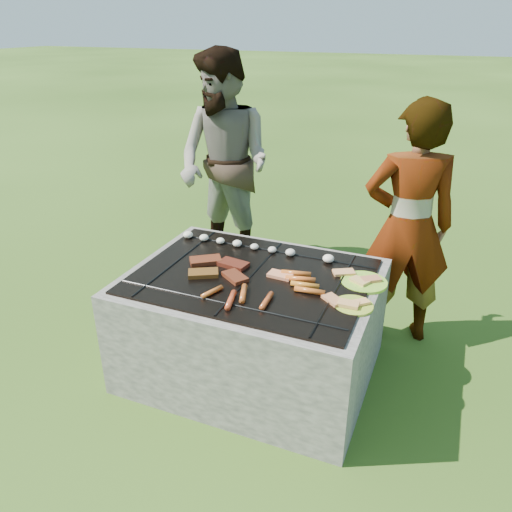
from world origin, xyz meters
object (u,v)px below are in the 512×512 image
Objects in this scene: fire_pit at (253,327)px; plate_near at (353,305)px; bystander at (224,165)px; cook at (408,227)px; plate_far at (364,282)px.

fire_pit is 0.66m from plate_near.
bystander is (-1.29, 1.29, 0.22)m from plate_near.
bystander is (-1.43, 0.51, 0.10)m from cook.
fire_pit is 5.17× the size of plate_far.
plate_far is 1.68m from bystander.
plate_near is (0.56, -0.10, 0.33)m from fire_pit.
plate_far is 0.17× the size of cook.
plate_far is 0.25m from plate_near.
cook is at bearing 80.03° from plate_near.
plate_near is 0.80m from cook.
fire_pit is 0.67m from plate_far.
plate_near is (-0.00, -0.25, -0.00)m from plate_far.
plate_near is 0.16× the size of cook.
bystander is at bearing 135.11° from plate_near.
plate_far is at bearing 57.45° from cook.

